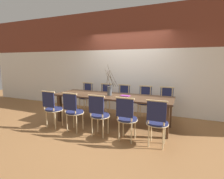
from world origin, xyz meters
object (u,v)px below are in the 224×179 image
Objects in this scene: vase_centerpiece at (110,90)px; book_stack at (125,96)px; chair_near_center at (99,113)px; chair_far_center at (123,99)px; dining_table at (112,99)px.

vase_centerpiece is 0.42m from book_stack.
book_stack is (0.30, 0.84, 0.25)m from chair_near_center.
chair_near_center reaches higher than book_stack.
chair_far_center is at bearing 85.32° from vase_centerpiece.
book_stack is (0.34, 0.05, 0.09)m from dining_table.
chair_near_center is 0.86m from vase_centerpiece.
chair_near_center is at bearing -87.37° from dining_table.
vase_centerpiece reaches higher than dining_table.
vase_centerpiece is at bearing 85.32° from chair_far_center.
dining_table is at bearing 23.48° from vase_centerpiece.
vase_centerpiece is (-0.09, 0.77, 0.39)m from chair_near_center.
vase_centerpiece is 3.29× the size of book_stack.
chair_far_center is at bearing 90.94° from chair_near_center.
chair_far_center is at bearing 89.25° from dining_table.
chair_near_center is at bearing -83.10° from vase_centerpiece.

